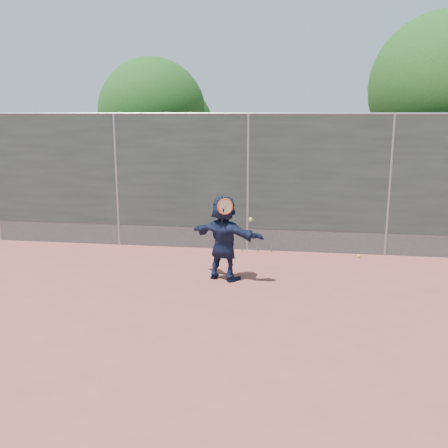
# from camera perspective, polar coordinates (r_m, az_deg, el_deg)

# --- Properties ---
(ground) EXTENTS (80.00, 80.00, 0.00)m
(ground) POSITION_cam_1_polar(r_m,az_deg,el_deg) (7.99, 0.09, -9.62)
(ground) COLOR #9E4C42
(ground) RESTS_ON ground
(player) EXTENTS (1.52, 0.97, 1.57)m
(player) POSITION_cam_1_polar(r_m,az_deg,el_deg) (9.11, 0.00, -1.61)
(player) COLOR #151D39
(player) RESTS_ON ground
(ball_ground) EXTENTS (0.07, 0.07, 0.07)m
(ball_ground) POSITION_cam_1_polar(r_m,az_deg,el_deg) (11.04, 15.14, -3.54)
(ball_ground) COLOR yellow
(ball_ground) RESTS_ON ground
(fence) EXTENTS (20.00, 0.06, 3.03)m
(fence) POSITION_cam_1_polar(r_m,az_deg,el_deg) (10.96, 2.75, 5.06)
(fence) COLOR #38423D
(fence) RESTS_ON ground
(swing_action) EXTENTS (0.62, 0.17, 0.51)m
(swing_action) POSITION_cam_1_polar(r_m,az_deg,el_deg) (8.77, 0.41, 1.75)
(swing_action) COLOR #DD4814
(swing_action) RESTS_ON ground
(tree_left) EXTENTS (3.15, 3.00, 4.53)m
(tree_left) POSITION_cam_1_polar(r_m,az_deg,el_deg) (14.41, -7.54, 12.19)
(tree_left) COLOR #382314
(tree_left) RESTS_ON ground
(weed_clump) EXTENTS (0.68, 0.07, 0.30)m
(weed_clump) POSITION_cam_1_polar(r_m,az_deg,el_deg) (11.11, 4.12, -2.49)
(weed_clump) COLOR #387226
(weed_clump) RESTS_ON ground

